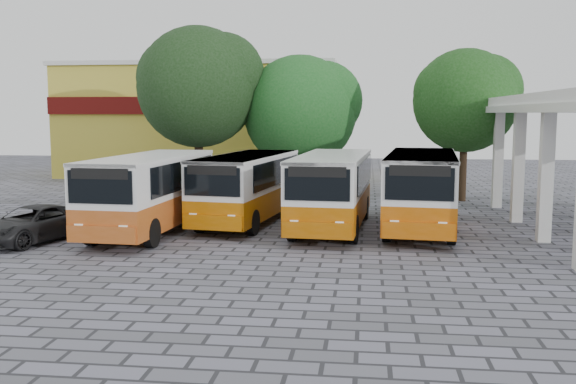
# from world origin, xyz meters

# --- Properties ---
(ground) EXTENTS (90.00, 90.00, 0.00)m
(ground) POSITION_xyz_m (0.00, 0.00, 0.00)
(ground) COLOR #56565D
(ground) RESTS_ON ground
(shophouse_block) EXTENTS (20.40, 10.40, 8.30)m
(shophouse_block) POSITION_xyz_m (-11.00, 25.99, 4.16)
(shophouse_block) COLOR gold
(shophouse_block) RESTS_ON ground
(bus_far_left) EXTENTS (3.03, 8.54, 3.03)m
(bus_far_left) POSITION_xyz_m (-7.00, 1.79, 1.75)
(bus_far_left) COLOR #AC4C17
(bus_far_left) RESTS_ON ground
(bus_centre_left) EXTENTS (3.53, 8.37, 2.92)m
(bus_centre_left) POSITION_xyz_m (-3.65, 4.45, 1.69)
(bus_centre_left) COLOR #B35B00
(bus_centre_left) RESTS_ON ground
(bus_centre_right) EXTENTS (3.12, 8.54, 3.02)m
(bus_centre_right) POSITION_xyz_m (0.02, 3.41, 1.75)
(bus_centre_right) COLOR #AB5100
(bus_centre_right) RESTS_ON ground
(bus_far_right) EXTENTS (3.44, 8.78, 3.08)m
(bus_far_right) POSITION_xyz_m (3.58, 3.71, 1.78)
(bus_far_right) COLOR #BA5204
(bus_far_right) RESTS_ON ground
(tree_left) EXTENTS (7.18, 6.84, 9.56)m
(tree_left) POSITION_xyz_m (-8.08, 13.58, 6.37)
(tree_left) COLOR #2E2113
(tree_left) RESTS_ON ground
(tree_middle) EXTENTS (6.87, 6.55, 8.02)m
(tree_middle) POSITION_xyz_m (-2.42, 14.98, 4.97)
(tree_middle) COLOR black
(tree_middle) RESTS_ON ground
(tree_right) EXTENTS (5.72, 5.45, 8.06)m
(tree_right) POSITION_xyz_m (6.56, 12.75, 5.51)
(tree_right) COLOR #392819
(tree_right) RESTS_ON ground
(parked_car) EXTENTS (3.54, 5.14, 1.30)m
(parked_car) POSITION_xyz_m (-10.72, -0.48, 0.65)
(parked_car) COLOR black
(parked_car) RESTS_ON ground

